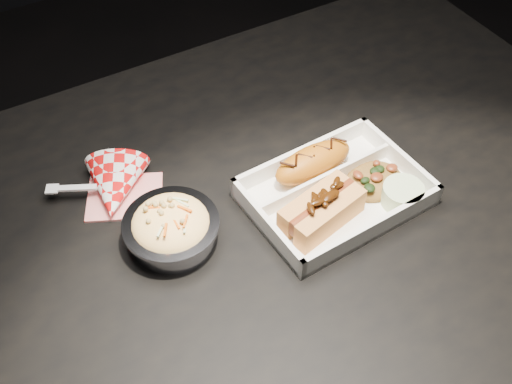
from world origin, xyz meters
TOP-DOWN VIEW (x-y plane):
  - dining_table at (0.00, 0.00)m, footprint 1.20×0.80m
  - food_tray at (0.09, -0.05)m, footprint 0.26×0.19m
  - fried_pastry at (0.08, 0.01)m, footprint 0.14×0.06m
  - hotdog at (0.04, -0.08)m, footprint 0.13×0.08m
  - fried_rice_mound at (0.15, -0.05)m, footprint 0.10×0.08m
  - cupcake_liner at (0.17, -0.10)m, footprint 0.06×0.06m
  - foil_coleslaw_cup at (-0.15, 0.00)m, footprint 0.13×0.13m
  - napkin_fork at (-0.19, 0.12)m, footprint 0.17×0.15m

SIDE VIEW (x-z plane):
  - dining_table at x=0.00m, z-range 0.28..1.03m
  - food_tray at x=0.09m, z-range 0.74..0.78m
  - napkin_fork at x=-0.19m, z-range 0.72..0.82m
  - cupcake_liner at x=0.17m, z-range 0.76..0.79m
  - fried_rice_mound at x=0.15m, z-range 0.76..0.79m
  - foil_coleslaw_cup at x=-0.15m, z-range 0.75..0.81m
  - fried_pastry at x=0.08m, z-range 0.76..0.81m
  - hotdog at x=0.04m, z-range 0.75..0.81m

